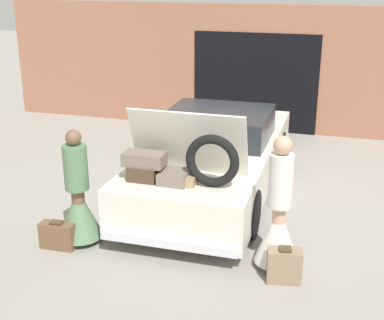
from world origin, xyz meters
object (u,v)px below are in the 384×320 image
(car, at_px, (214,157))
(person_left, at_px, (78,203))
(person_right, at_px, (278,222))
(suitcase_beside_left_person, at_px, (58,235))
(suitcase_beside_right_person, at_px, (284,265))

(car, xyz_separation_m, person_left, (-1.33, -2.16, -0.05))
(person_right, relative_size, suitcase_beside_left_person, 3.60)
(suitcase_beside_right_person, bearing_deg, person_right, 113.40)
(person_left, distance_m, suitcase_beside_left_person, 0.51)
(car, xyz_separation_m, person_right, (1.33, -2.09, 0.01))
(person_left, relative_size, suitcase_beside_left_person, 3.33)
(suitcase_beside_right_person, bearing_deg, person_left, 175.18)
(suitcase_beside_left_person, distance_m, suitcase_beside_right_person, 2.99)
(suitcase_beside_left_person, xyz_separation_m, suitcase_beside_right_person, (2.99, 0.03, 0.03))
(person_left, bearing_deg, person_right, 78.22)
(person_right, relative_size, suitcase_beside_right_person, 3.84)
(person_right, xyz_separation_m, suitcase_beside_left_person, (-2.86, -0.34, -0.44))
(suitcase_beside_left_person, bearing_deg, person_left, 53.81)
(car, xyz_separation_m, suitcase_beside_right_person, (1.46, -2.39, -0.40))
(car, distance_m, person_right, 2.48)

